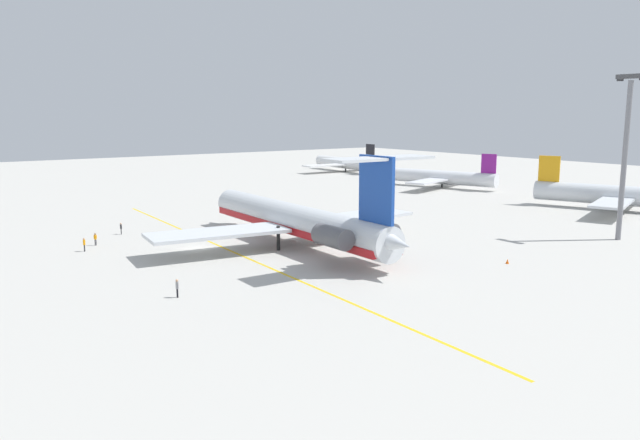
{
  "coord_description": "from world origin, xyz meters",
  "views": [
    {
      "loc": [
        71.85,
        -31.93,
        17.0
      ],
      "look_at": [
        5.58,
        15.23,
        2.97
      ],
      "focal_mm": 34.68,
      "sensor_mm": 36.0,
      "label": 1
    }
  ],
  "objects_px": {
    "airliner_far_left": "(344,163)",
    "ground_crew_near_nose": "(84,243)",
    "ground_crew_portside": "(95,238)",
    "safety_cone_wingtip": "(310,209)",
    "safety_cone_nose": "(507,261)",
    "airliner_mid_right": "(626,196)",
    "airliner_mid_left": "(439,177)",
    "main_jetliner": "(300,221)",
    "ground_crew_starboard": "(177,286)",
    "ground_crew_near_tail": "(121,227)",
    "light_mast": "(625,150)"
  },
  "relations": [
    {
      "from": "airliner_far_left",
      "to": "ground_crew_near_nose",
      "type": "height_order",
      "value": "airliner_far_left"
    },
    {
      "from": "ground_crew_portside",
      "to": "safety_cone_wingtip",
      "type": "height_order",
      "value": "ground_crew_portside"
    },
    {
      "from": "airliner_far_left",
      "to": "safety_cone_nose",
      "type": "xyz_separation_m",
      "value": [
        102.22,
        -55.13,
        -2.25
      ]
    },
    {
      "from": "airliner_mid_right",
      "to": "airliner_mid_left",
      "type": "bearing_deg",
      "value": 160.17
    },
    {
      "from": "airliner_mid_right",
      "to": "ground_crew_near_nose",
      "type": "relative_size",
      "value": 17.27
    },
    {
      "from": "airliner_far_left",
      "to": "airliner_mid_left",
      "type": "height_order",
      "value": "airliner_far_left"
    },
    {
      "from": "main_jetliner",
      "to": "ground_crew_starboard",
      "type": "bearing_deg",
      "value": 120.1
    },
    {
      "from": "ground_crew_starboard",
      "to": "safety_cone_wingtip",
      "type": "xyz_separation_m",
      "value": [
        -35.79,
        39.61,
        -0.86
      ]
    },
    {
      "from": "ground_crew_near_nose",
      "to": "safety_cone_nose",
      "type": "distance_m",
      "value": 51.39
    },
    {
      "from": "airliner_mid_right",
      "to": "safety_cone_wingtip",
      "type": "height_order",
      "value": "airliner_mid_right"
    },
    {
      "from": "airliner_far_left",
      "to": "safety_cone_nose",
      "type": "distance_m",
      "value": 116.16
    },
    {
      "from": "ground_crew_near_nose",
      "to": "main_jetliner",
      "type": "bearing_deg",
      "value": -179.99
    },
    {
      "from": "airliner_mid_left",
      "to": "ground_crew_near_nose",
      "type": "height_order",
      "value": "airliner_mid_left"
    },
    {
      "from": "airliner_far_left",
      "to": "airliner_mid_right",
      "type": "relative_size",
      "value": 0.95
    },
    {
      "from": "airliner_mid_right",
      "to": "safety_cone_nose",
      "type": "bearing_deg",
      "value": -95.71
    },
    {
      "from": "airliner_mid_right",
      "to": "ground_crew_near_tail",
      "type": "bearing_deg",
      "value": -131.38
    },
    {
      "from": "ground_crew_near_tail",
      "to": "safety_cone_nose",
      "type": "distance_m",
      "value": 52.92
    },
    {
      "from": "airliner_mid_right",
      "to": "ground_crew_near_nose",
      "type": "distance_m",
      "value": 89.43
    },
    {
      "from": "ground_crew_near_tail",
      "to": "ground_crew_starboard",
      "type": "distance_m",
      "value": 34.21
    },
    {
      "from": "airliner_far_left",
      "to": "ground_crew_near_nose",
      "type": "xyz_separation_m",
      "value": [
        67.48,
        -92.99,
        -1.41
      ]
    },
    {
      "from": "safety_cone_nose",
      "to": "light_mast",
      "type": "height_order",
      "value": "light_mast"
    },
    {
      "from": "ground_crew_portside",
      "to": "safety_cone_wingtip",
      "type": "xyz_separation_m",
      "value": [
        -7.61,
        39.18,
        -0.77
      ]
    },
    {
      "from": "ground_crew_portside",
      "to": "airliner_mid_left",
      "type": "bearing_deg",
      "value": -88.5
    },
    {
      "from": "ground_crew_near_nose",
      "to": "safety_cone_nose",
      "type": "relative_size",
      "value": 3.18
    },
    {
      "from": "main_jetliner",
      "to": "safety_cone_wingtip",
      "type": "relative_size",
      "value": 78.85
    },
    {
      "from": "ground_crew_starboard",
      "to": "light_mast",
      "type": "relative_size",
      "value": 0.08
    },
    {
      "from": "ground_crew_near_nose",
      "to": "airliner_far_left",
      "type": "bearing_deg",
      "value": -114.19
    },
    {
      "from": "ground_crew_near_tail",
      "to": "ground_crew_portside",
      "type": "bearing_deg",
      "value": -107.74
    },
    {
      "from": "main_jetliner",
      "to": "ground_crew_near_tail",
      "type": "height_order",
      "value": "main_jetliner"
    },
    {
      "from": "ground_crew_near_nose",
      "to": "safety_cone_nose",
      "type": "bearing_deg",
      "value": 167.3
    },
    {
      "from": "main_jetliner",
      "to": "airliner_mid_left",
      "type": "distance_m",
      "value": 72.29
    },
    {
      "from": "main_jetliner",
      "to": "safety_cone_wingtip",
      "type": "height_order",
      "value": "main_jetliner"
    },
    {
      "from": "main_jetliner",
      "to": "airliner_far_left",
      "type": "bearing_deg",
      "value": -39.26
    },
    {
      "from": "ground_crew_portside",
      "to": "safety_cone_nose",
      "type": "height_order",
      "value": "ground_crew_portside"
    },
    {
      "from": "ground_crew_starboard",
      "to": "safety_cone_wingtip",
      "type": "relative_size",
      "value": 3.25
    },
    {
      "from": "airliner_mid_left",
      "to": "airliner_mid_right",
      "type": "xyz_separation_m",
      "value": [
        44.25,
        0.47,
        0.3
      ]
    },
    {
      "from": "main_jetliner",
      "to": "ground_crew_near_tail",
      "type": "xyz_separation_m",
      "value": [
        -21.9,
        -16.1,
        -2.39
      ]
    },
    {
      "from": "airliner_mid_right",
      "to": "light_mast",
      "type": "bearing_deg",
      "value": -83.5
    },
    {
      "from": "airliner_mid_left",
      "to": "ground_crew_near_tail",
      "type": "bearing_deg",
      "value": 82.32
    },
    {
      "from": "airliner_mid_left",
      "to": "airliner_mid_right",
      "type": "relative_size",
      "value": 0.9
    },
    {
      "from": "main_jetliner",
      "to": "ground_crew_near_nose",
      "type": "relative_size",
      "value": 24.78
    },
    {
      "from": "main_jetliner",
      "to": "ground_crew_near_nose",
      "type": "bearing_deg",
      "value": 61.59
    },
    {
      "from": "ground_crew_near_tail",
      "to": "safety_cone_wingtip",
      "type": "height_order",
      "value": "ground_crew_near_tail"
    },
    {
      "from": "airliner_mid_right",
      "to": "ground_crew_near_nose",
      "type": "bearing_deg",
      "value": -124.62
    },
    {
      "from": "safety_cone_wingtip",
      "to": "light_mast",
      "type": "distance_m",
      "value": 50.93
    },
    {
      "from": "main_jetliner",
      "to": "light_mast",
      "type": "bearing_deg",
      "value": -117.73
    },
    {
      "from": "airliner_mid_left",
      "to": "light_mast",
      "type": "height_order",
      "value": "light_mast"
    },
    {
      "from": "main_jetliner",
      "to": "safety_cone_nose",
      "type": "distance_m",
      "value": 25.94
    },
    {
      "from": "airliner_far_left",
      "to": "safety_cone_wingtip",
      "type": "distance_m",
      "value": 76.93
    },
    {
      "from": "ground_crew_near_tail",
      "to": "ground_crew_portside",
      "type": "xyz_separation_m",
      "value": [
        5.58,
        -5.15,
        -0.01
      ]
    }
  ]
}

